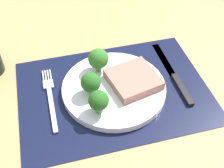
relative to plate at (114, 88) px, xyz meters
The scene contains 9 objects.
ground_plane 2.60cm from the plate, ahead, with size 140.00×110.00×3.00cm, color tan.
placemat 0.95cm from the plate, ahead, with size 43.87×31.31×0.30cm, color black.
plate is the anchor object (origin of this frame).
steak 4.97cm from the plate, ahead, with size 10.51×10.38×2.07cm, color #9E6B5B.
broccoli_back_left 6.83cm from the plate, behind, with size 4.45×4.45×5.57cm.
broccoli_front_edge 9.07cm from the plate, 127.90° to the right, with size 4.29×4.29×5.63cm.
broccoli_near_fork 7.85cm from the plate, 109.21° to the left, with size 4.83×4.83×6.04cm.
fork 14.67cm from the plate, behind, with size 2.40×19.20×0.50cm.
knife 15.50cm from the plate, ahead, with size 1.80×23.00×0.80cm.
Camera 1 is at (-12.47, -45.68, 51.32)cm, focal length 47.82 mm.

